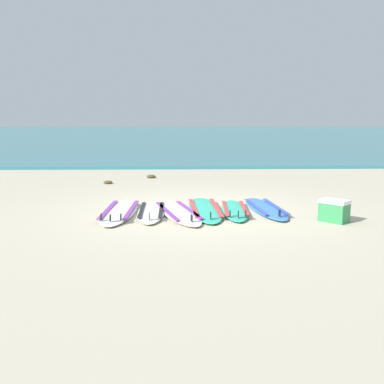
{
  "coord_description": "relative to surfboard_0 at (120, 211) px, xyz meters",
  "views": [
    {
      "loc": [
        -0.25,
        -8.16,
        1.77
      ],
      "look_at": [
        -0.01,
        0.73,
        0.25
      ],
      "focal_mm": 41.67,
      "sensor_mm": 36.0,
      "label": 1
    }
  ],
  "objects": [
    {
      "name": "ground_plane",
      "position": [
        1.37,
        0.11,
        -0.04
      ],
      "size": [
        80.0,
        80.0,
        0.0
      ],
      "primitive_type": "plane",
      "color": "#B7AD93"
    },
    {
      "name": "sea",
      "position": [
        1.37,
        36.84,
        0.01
      ],
      "size": [
        80.0,
        60.0,
        0.1
      ],
      "primitive_type": "cube",
      "color": "teal",
      "rests_on": "ground"
    },
    {
      "name": "surfboard_0",
      "position": [
        0.0,
        0.0,
        0.0
      ],
      "size": [
        0.67,
        2.38,
        0.18
      ],
      "color": "white",
      "rests_on": "ground"
    },
    {
      "name": "surfboard_1",
      "position": [
        0.59,
        -0.04,
        -0.0
      ],
      "size": [
        0.53,
        1.98,
        0.18
      ],
      "color": "white",
      "rests_on": "ground"
    },
    {
      "name": "surfboard_2",
      "position": [
        1.07,
        -0.09,
        -0.0
      ],
      "size": [
        1.15,
        2.39,
        0.18
      ],
      "color": "silver",
      "rests_on": "ground"
    },
    {
      "name": "surfboard_3",
      "position": [
        1.58,
        0.14,
        -0.0
      ],
      "size": [
        0.7,
        2.38,
        0.18
      ],
      "color": "#2DB793",
      "rests_on": "ground"
    },
    {
      "name": "surfboard_4",
      "position": [
        2.13,
        0.06,
        0.0
      ],
      "size": [
        0.57,
        1.95,
        0.18
      ],
      "color": "#2DB793",
      "rests_on": "ground"
    },
    {
      "name": "surfboard_5",
      "position": [
        2.74,
        0.2,
        -0.0
      ],
      "size": [
        0.74,
        2.18,
        0.18
      ],
      "color": "#3875CC",
      "rests_on": "ground"
    },
    {
      "name": "cooler_box",
      "position": [
        3.72,
        -0.76,
        0.16
      ],
      "size": [
        0.54,
        0.54,
        0.38
      ],
      "color": "#338C4C",
      "rests_on": "ground"
    },
    {
      "name": "seaweed_clump_near_shoreline",
      "position": [
        0.27,
        4.76,
        0.01
      ],
      "size": [
        0.27,
        0.21,
        0.09
      ],
      "primitive_type": "ellipsoid",
      "color": "#4C4228",
      "rests_on": "ground"
    },
    {
      "name": "seaweed_clump_mid_sand",
      "position": [
        -0.8,
        3.67,
        0.01
      ],
      "size": [
        0.24,
        0.19,
        0.08
      ],
      "primitive_type": "ellipsoid",
      "color": "#4C4228",
      "rests_on": "ground"
    }
  ]
}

